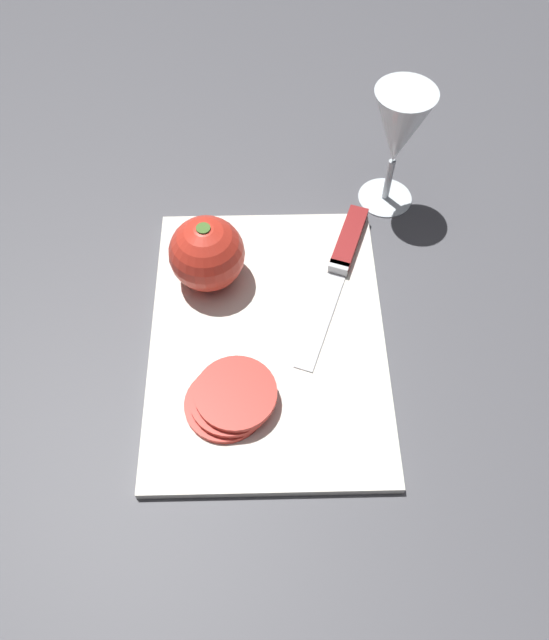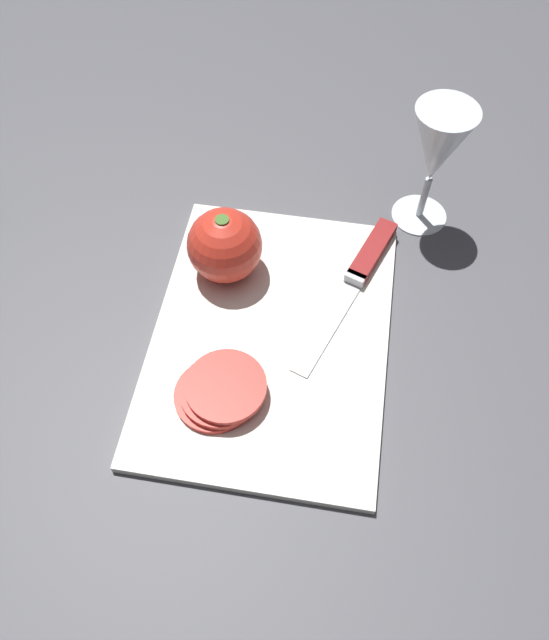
# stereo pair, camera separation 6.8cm
# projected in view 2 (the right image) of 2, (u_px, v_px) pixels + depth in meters

# --- Properties ---
(ground_plane) EXTENTS (3.00, 3.00, 0.00)m
(ground_plane) POSITION_uv_depth(u_px,v_px,m) (280.00, 293.00, 0.75)
(ground_plane) COLOR #4C4C51
(cutting_board) EXTENTS (0.36, 0.26, 0.01)m
(cutting_board) POSITION_uv_depth(u_px,v_px,m) (274.00, 337.00, 0.71)
(cutting_board) COLOR silver
(cutting_board) RESTS_ON ground_plane
(wine_glass) EXTENTS (0.07, 0.07, 0.17)m
(wine_glass) POSITION_uv_depth(u_px,v_px,m) (437.00, 151.00, 0.72)
(wine_glass) COLOR silver
(wine_glass) RESTS_ON ground_plane
(whole_tomato) EXTENTS (0.09, 0.09, 0.09)m
(whole_tomato) POSITION_uv_depth(u_px,v_px,m) (225.00, 245.00, 0.72)
(whole_tomato) COLOR red
(whole_tomato) RESTS_ON cutting_board
(knife) EXTENTS (0.23, 0.10, 0.01)m
(knife) POSITION_uv_depth(u_px,v_px,m) (365.00, 264.00, 0.75)
(knife) COLOR silver
(knife) RESTS_ON cutting_board
(tomato_slice_stack_near) EXTENTS (0.09, 0.10, 0.02)m
(tomato_slice_stack_near) POSITION_uv_depth(u_px,v_px,m) (220.00, 391.00, 0.65)
(tomato_slice_stack_near) COLOR red
(tomato_slice_stack_near) RESTS_ON cutting_board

